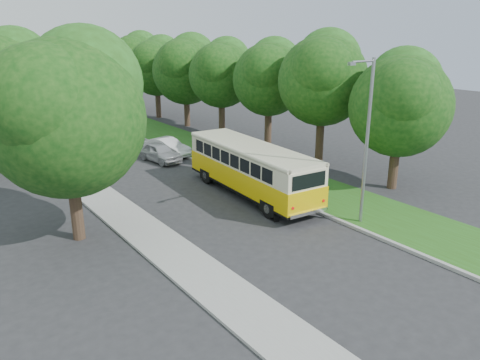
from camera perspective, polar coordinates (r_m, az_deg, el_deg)
ground at (r=22.83m, az=2.55°, el=-5.84°), size 120.00×120.00×0.00m
curb at (r=28.54m, az=1.94°, el=-0.71°), size 0.20×70.00×0.15m
grass_verge at (r=29.98m, az=5.48°, el=0.12°), size 4.50×70.00×0.13m
sidewalk at (r=24.58m, az=-13.72°, el=-4.42°), size 2.20×70.00×0.12m
treeline at (r=38.06m, az=-10.97°, el=12.68°), size 24.27×41.91×9.46m
lamppost_near at (r=22.65m, az=15.11°, el=5.01°), size 1.71×0.16×8.00m
lamppost_far at (r=33.72m, az=-21.47°, el=8.03°), size 1.71×0.16×7.50m
warning_sign at (r=30.45m, az=-18.58°, el=2.75°), size 0.56×0.10×2.50m
vintage_bus at (r=26.65m, az=1.38°, el=1.18°), size 3.35×10.37×3.03m
car_silver at (r=34.48m, az=-9.76°, el=3.36°), size 2.06×4.13×1.35m
car_white at (r=36.00m, az=-8.82°, el=4.00°), size 2.35×4.25×1.33m
car_blue at (r=43.91m, az=-15.25°, el=6.21°), size 3.42×5.60×1.52m
car_grey at (r=42.71m, az=-15.37°, el=5.84°), size 2.90×5.41×1.44m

